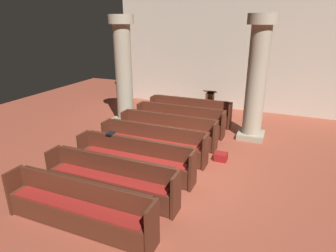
# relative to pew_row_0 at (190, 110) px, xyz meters

# --- Properties ---
(ground_plane) EXTENTS (19.20, 19.20, 0.00)m
(ground_plane) POSITION_rel_pew_row_0_xyz_m (1.00, -3.62, -0.47)
(ground_plane) COLOR #9E4733
(back_wall) EXTENTS (10.00, 0.16, 4.50)m
(back_wall) POSITION_rel_pew_row_0_xyz_m (1.00, 2.46, 1.78)
(back_wall) COLOR beige
(back_wall) RESTS_ON ground
(pew_row_0) EXTENTS (2.97, 0.46, 0.88)m
(pew_row_0) POSITION_rel_pew_row_0_xyz_m (0.00, 0.00, 0.00)
(pew_row_0) COLOR #562819
(pew_row_0) RESTS_ON ground
(pew_row_1) EXTENTS (2.97, 0.46, 0.88)m
(pew_row_1) POSITION_rel_pew_row_0_xyz_m (0.00, -1.04, 0.00)
(pew_row_1) COLOR #562819
(pew_row_1) RESTS_ON ground
(pew_row_2) EXTENTS (2.97, 0.47, 0.88)m
(pew_row_2) POSITION_rel_pew_row_0_xyz_m (0.00, -2.07, 0.00)
(pew_row_2) COLOR #562819
(pew_row_2) RESTS_ON ground
(pew_row_3) EXTENTS (2.97, 0.46, 0.88)m
(pew_row_3) POSITION_rel_pew_row_0_xyz_m (0.00, -3.11, 0.00)
(pew_row_3) COLOR #562819
(pew_row_3) RESTS_ON ground
(pew_row_4) EXTENTS (2.97, 0.46, 0.88)m
(pew_row_4) POSITION_rel_pew_row_0_xyz_m (0.00, -4.14, 0.00)
(pew_row_4) COLOR #562819
(pew_row_4) RESTS_ON ground
(pew_row_5) EXTENTS (2.97, 0.47, 0.88)m
(pew_row_5) POSITION_rel_pew_row_0_xyz_m (0.00, -5.18, 0.00)
(pew_row_5) COLOR #562819
(pew_row_5) RESTS_ON ground
(pew_row_6) EXTENTS (2.97, 0.46, 0.88)m
(pew_row_6) POSITION_rel_pew_row_0_xyz_m (0.00, -6.22, 0.00)
(pew_row_6) COLOR #562819
(pew_row_6) RESTS_ON ground
(pillar_aisle_side) EXTENTS (0.85, 0.85, 3.72)m
(pillar_aisle_side) POSITION_rel_pew_row_0_xyz_m (2.27, -0.64, 1.46)
(pillar_aisle_side) COLOR #9F967E
(pillar_aisle_side) RESTS_ON ground
(pillar_far_side) EXTENTS (0.85, 0.85, 3.72)m
(pillar_far_side) POSITION_rel_pew_row_0_xyz_m (-2.22, -0.78, 1.46)
(pillar_far_side) COLOR #9F967E
(pillar_far_side) RESTS_ON ground
(lectern) EXTENTS (0.48, 0.45, 1.08)m
(lectern) POSITION_rel_pew_row_0_xyz_m (0.49, 0.91, -0.02)
(lectern) COLOR brown
(lectern) RESTS_ON ground
(hymn_book) EXTENTS (0.15, 0.21, 0.04)m
(hymn_book) POSITION_rel_pew_row_0_xyz_m (-0.76, -3.95, 0.42)
(hymn_book) COLOR black
(hymn_book) RESTS_ON pew_row_4
(kneeler_box_red) EXTENTS (0.32, 0.29, 0.21)m
(kneeler_box_red) POSITION_rel_pew_row_0_xyz_m (1.75, -2.59, -0.37)
(kneeler_box_red) COLOR maroon
(kneeler_box_red) RESTS_ON ground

